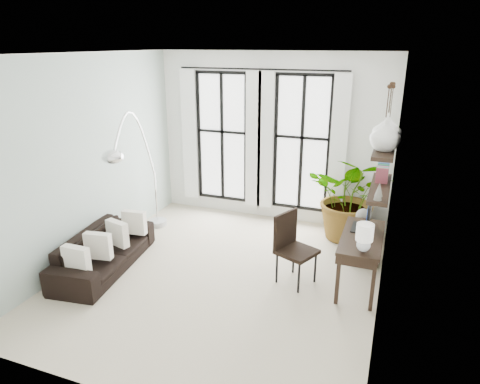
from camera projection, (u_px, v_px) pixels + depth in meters
The scene contains 16 objects.
floor at pixel (222, 276), 6.45m from camera, with size 5.00×5.00×0.00m, color beige.
ceiling at pixel (218, 53), 5.40m from camera, with size 5.00×5.00×0.00m, color white.
wall_left at pixel (87, 160), 6.67m from camera, with size 5.00×5.00×0.00m, color #A5B9B0.
wall_right at pixel (391, 194), 5.18m from camera, with size 5.00×5.00×0.00m, color white.
wall_back at pixel (271, 139), 8.13m from camera, with size 4.50×4.50×0.00m, color white.
windows at pixel (260, 141), 8.15m from camera, with size 3.26×0.13×2.65m.
wall_shelves at pixel (382, 171), 5.64m from camera, with size 0.25×1.30×0.60m.
sofa at pixel (104, 251), 6.60m from camera, with size 2.00×0.78×0.58m, color black.
throw_pillows at pixel (108, 239), 6.50m from camera, with size 0.40×1.52×0.40m.
plant at pixel (351, 197), 7.45m from camera, with size 1.40×1.22×1.56m, color #2D7228.
desk at pixel (362, 241), 5.94m from camera, with size 0.56×1.32×1.17m.
desk_chair at pixel (292, 243), 6.15m from camera, with size 0.65×0.65×1.05m.
arc_lamp at pixel (134, 142), 6.84m from camera, with size 0.73×2.01×2.34m.
buddha at pixel (361, 238), 6.88m from camera, with size 0.48×0.48×0.86m.
vase_a at pixel (386, 135), 5.20m from camera, with size 0.37×0.37×0.38m, color white.
vase_b at pixel (387, 129), 5.56m from camera, with size 0.37×0.37×0.38m, color white.
Camera 1 is at (2.25, -5.21, 3.33)m, focal length 32.00 mm.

